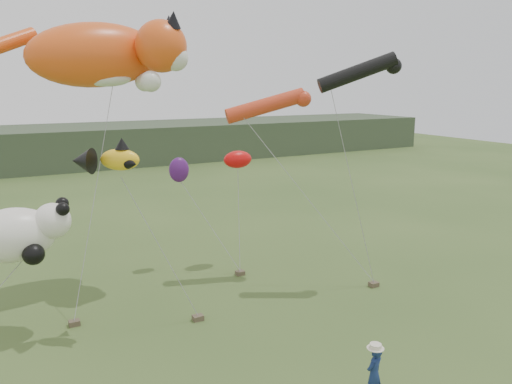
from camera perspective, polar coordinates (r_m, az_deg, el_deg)
ground at (r=15.37m, az=2.44°, el=-20.83°), size 120.00×120.00×0.00m
headland at (r=56.22m, az=-24.57°, el=4.49°), size 90.00×13.00×4.00m
festival_attendant at (r=14.56m, az=13.34°, el=-19.57°), size 0.66×0.52×1.57m
sandbag_anchors at (r=19.13m, az=-8.41°, el=-13.58°), size 17.01×4.88×0.19m
cat_kite at (r=21.17m, az=-16.24°, el=14.89°), size 7.32×3.91×3.12m
fish_kite at (r=16.91m, az=-16.75°, el=3.60°), size 2.36×1.56×1.14m
tube_kites at (r=21.22m, az=6.26°, el=11.45°), size 6.11×4.56×2.93m
panda_kite at (r=18.32m, az=-25.37°, el=-4.29°), size 3.20×2.07×1.99m
misc_kites at (r=22.99m, az=-4.93°, el=3.23°), size 3.74×1.50×1.37m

